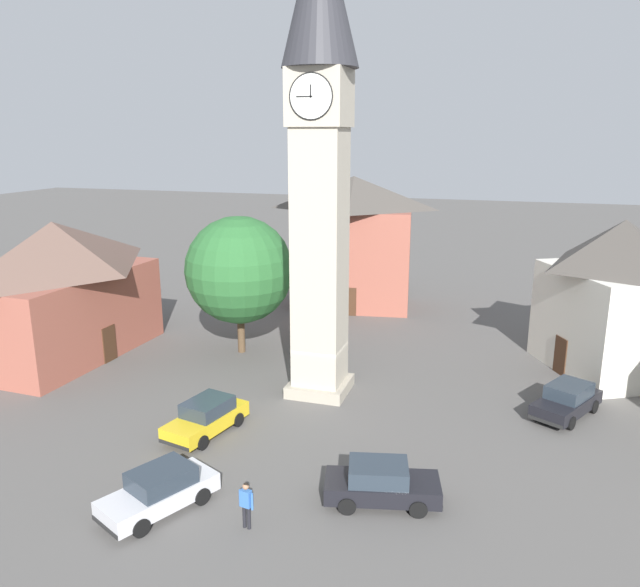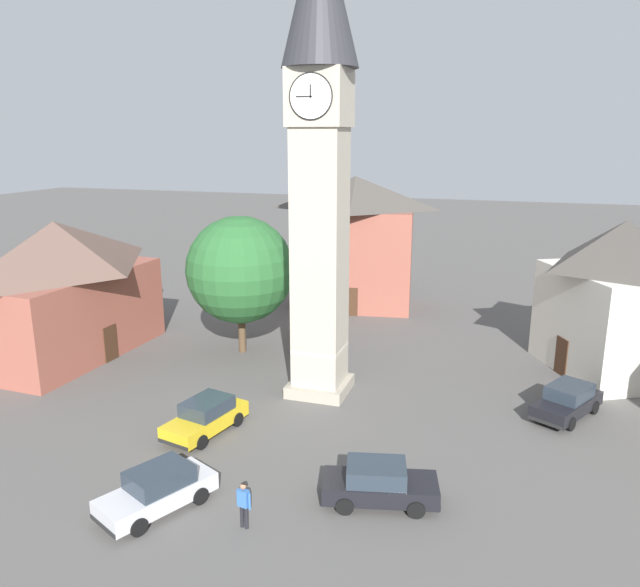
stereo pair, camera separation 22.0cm
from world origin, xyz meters
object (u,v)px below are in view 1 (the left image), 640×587
Objects in this scene: building_corner_back at (59,288)px; building_hall_far at (617,296)px; car_silver_kerb at (567,400)px; car_blue_kerb at (159,490)px; building_terrace_right at (353,241)px; car_red_corner at (381,483)px; tree at (239,270)px; car_white_side at (206,417)px; pedestrian at (246,501)px; clock_tower at (320,121)px.

building_hall_far reaches higher than building_corner_back.
car_silver_kerb is 0.38× the size of building_corner_back.
building_terrace_right reaches higher than car_blue_kerb.
car_red_corner is 17.79m from tree.
car_red_corner is at bearing 156.18° from building_corner_back.
pedestrian is (-4.46, 5.72, 0.25)m from car_white_side.
building_hall_far is (-30.90, -6.98, 0.23)m from building_corner_back.
car_silver_kerb and car_red_corner have the same top height.
clock_tower reaches higher than pedestrian.
building_corner_back reaches higher than car_blue_kerb.
car_blue_kerb is 7.84m from car_red_corner.
car_blue_kerb is 18.82m from car_silver_kerb.
building_terrace_right reaches higher than building_hall_far.
clock_tower is 2.41× the size of building_hall_far.
car_red_corner is 0.38× the size of building_corner_back.
car_white_side is at bearing -18.99° from car_red_corner.
car_red_corner is at bearing 106.63° from building_terrace_right.
car_silver_kerb is at bearing -176.04° from clock_tower.
car_red_corner is 0.45× the size of building_terrace_right.
pedestrian is 0.14× the size of building_corner_back.
building_terrace_right reaches higher than pedestrian.
clock_tower reaches higher than car_blue_kerb.
tree is (11.35, -12.99, 4.34)m from car_red_corner.
clock_tower is at bearing 27.67° from building_hall_far.
car_silver_kerb is 19.06m from tree.
pedestrian is 28.36m from building_terrace_right.
tree is 12.67m from building_terrace_right.
building_terrace_right is at bearing -89.70° from car_blue_kerb.
building_hall_far is (-13.59, -19.19, 3.33)m from pedestrian.
building_corner_back reaches higher than car_silver_kerb.
car_blue_kerb is at bearing 104.29° from tree.
tree reaches higher than car_white_side.
building_corner_back is (21.31, -9.40, 3.35)m from car_red_corner.
building_hall_far is (-14.61, -7.66, -9.10)m from clock_tower.
building_terrace_right is (-0.98, -22.14, 4.27)m from car_white_side.
pedestrian reaches higher than car_silver_kerb.
building_hall_far is at bearing -152.33° from clock_tower.
car_blue_kerb is 18.83m from building_corner_back.
clock_tower is 16.19m from car_red_corner.
car_silver_kerb is (-11.91, -0.83, -12.68)m from clock_tower.
clock_tower is 13.55× the size of pedestrian.
building_terrace_right is (2.47, -16.33, -8.40)m from clock_tower.
car_white_side is 22.57m from building_terrace_right.
car_blue_kerb is at bearing 20.64° from car_red_corner.
tree is at bearing -33.96° from clock_tower.
tree reaches higher than car_silver_kerb.
car_white_side is at bearing -78.75° from car_blue_kerb.
car_blue_kerb is at bearing -0.69° from pedestrian.
car_silver_kerb is 0.53× the size of tree.
building_hall_far is (-20.94, -3.39, -0.77)m from tree.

